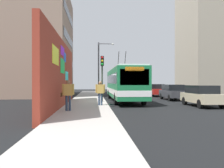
# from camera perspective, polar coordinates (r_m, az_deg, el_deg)

# --- Properties ---
(ground_plane) EXTENTS (80.00, 80.00, 0.00)m
(ground_plane) POSITION_cam_1_polar(r_m,az_deg,el_deg) (20.41, -1.49, -4.67)
(ground_plane) COLOR black
(sidewalk_slab) EXTENTS (48.00, 3.20, 0.15)m
(sidewalk_slab) POSITION_cam_1_polar(r_m,az_deg,el_deg) (20.38, -6.00, -4.47)
(sidewalk_slab) COLOR #ADA8A0
(sidewalk_slab) RESTS_ON ground_plane
(graffiti_wall) EXTENTS (13.85, 0.32, 4.71)m
(graffiti_wall) POSITION_cam_1_polar(r_m,az_deg,el_deg) (16.38, -12.48, 2.33)
(graffiti_wall) COLOR maroon
(graffiti_wall) RESTS_ON ground_plane
(building_far_left) EXTENTS (12.88, 9.64, 13.75)m
(building_far_left) POSITION_cam_1_polar(r_m,az_deg,el_deg) (33.01, -18.99, 9.22)
(building_far_left) COLOR gray
(building_far_left) RESTS_ON ground_plane
(building_far_right) EXTENTS (9.02, 7.89, 19.62)m
(building_far_right) POSITION_cam_1_polar(r_m,az_deg,el_deg) (40.23, 22.78, 11.86)
(building_far_right) COLOR #9E937F
(building_far_right) RESTS_ON ground_plane
(city_bus) EXTENTS (11.63, 2.49, 4.92)m
(city_bus) POSITION_cam_1_polar(r_m,az_deg,el_deg) (22.18, 2.92, 0.26)
(city_bus) COLOR #19723F
(city_bus) RESTS_ON ground_plane
(parked_car_champagne) EXTENTS (4.13, 1.79, 1.58)m
(parked_car_champagne) POSITION_cam_1_polar(r_m,az_deg,el_deg) (18.66, 21.16, -2.61)
(parked_car_champagne) COLOR #C6B793
(parked_car_champagne) RESTS_ON ground_plane
(parked_car_dark_gray) EXTENTS (4.13, 1.76, 1.58)m
(parked_car_dark_gray) POSITION_cam_1_polar(r_m,az_deg,el_deg) (24.55, 14.68, -1.88)
(parked_car_dark_gray) COLOR #38383D
(parked_car_dark_gray) RESTS_ON ground_plane
(parked_car_red) EXTENTS (4.29, 1.85, 1.58)m
(parked_car_red) POSITION_cam_1_polar(r_m,az_deg,el_deg) (30.72, 10.70, -1.41)
(parked_car_red) COLOR #B21E19
(parked_car_red) RESTS_ON ground_plane
(pedestrian_at_curb) EXTENTS (0.23, 0.69, 1.74)m
(pedestrian_at_curb) POSITION_cam_1_polar(r_m,az_deg,el_deg) (16.85, -2.89, -1.72)
(pedestrian_at_curb) COLOR #2D3F59
(pedestrian_at_curb) RESTS_ON sidewalk_slab
(pedestrian_near_wall) EXTENTS (0.24, 0.78, 1.79)m
(pedestrian_near_wall) POSITION_cam_1_polar(r_m,az_deg,el_deg) (13.81, -10.76, -2.05)
(pedestrian_near_wall) COLOR #2D3F59
(pedestrian_near_wall) RESTS_ON sidewalk_slab
(traffic_light) EXTENTS (0.49, 0.28, 3.93)m
(traffic_light) POSITION_cam_1_polar(r_m,az_deg,el_deg) (19.91, -2.43, 3.29)
(traffic_light) COLOR #2D382D
(traffic_light) RESTS_ON sidewalk_slab
(street_lamp) EXTENTS (0.44, 1.97, 6.59)m
(street_lamp) POSITION_cam_1_polar(r_m,az_deg,el_deg) (28.89, -2.85, 4.68)
(street_lamp) COLOR #4C4C51
(street_lamp) RESTS_ON sidewalk_slab
(curbside_puddle) EXTENTS (1.40, 1.40, 0.00)m
(curbside_puddle) POSITION_cam_1_polar(r_m,az_deg,el_deg) (19.05, 0.55, -5.02)
(curbside_puddle) COLOR black
(curbside_puddle) RESTS_ON ground_plane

